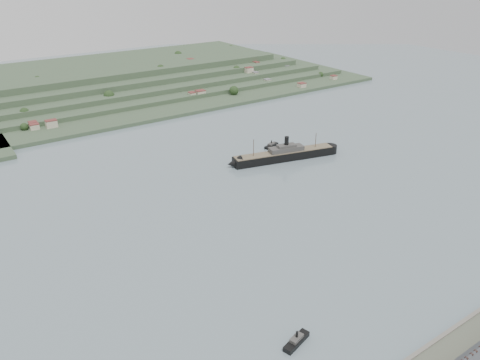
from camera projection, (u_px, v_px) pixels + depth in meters
ground at (262, 211)px, 337.11m from camera, size 1400.00×1400.00×0.00m
terrace_row at (475, 359)px, 203.90m from camera, size 55.60×9.80×11.07m
far_peninsula at (106, 83)px, 639.12m from camera, size 760.00×309.00×30.00m
steamship at (281, 155)px, 421.31m from camera, size 107.33×36.26×26.09m
tugboat at (296, 341)px, 220.56m from camera, size 17.02×8.72×7.40m
ferry_east at (271, 145)px, 452.31m from camera, size 18.39×10.45×6.66m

